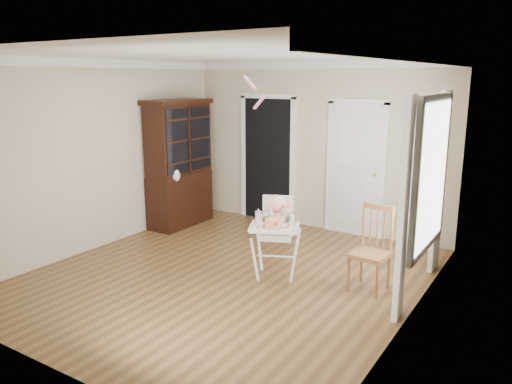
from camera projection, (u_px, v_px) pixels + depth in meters
The scene contains 16 objects.
floor at pixel (228, 275), 6.32m from camera, with size 5.00×5.00×0.00m, color #50371B.
ceiling at pixel (225, 55), 5.72m from camera, with size 5.00×5.00×0.00m, color white.
wall_back at pixel (316, 147), 8.08m from camera, with size 4.50×4.50×0.00m, color beige.
wall_left at pixel (99, 155), 7.18m from camera, with size 5.00×5.00×0.00m, color beige.
wall_right at pixel (415, 193), 4.85m from camera, with size 5.00×5.00×0.00m, color beige.
crown_molding at pixel (225, 60), 5.73m from camera, with size 4.50×5.00×0.12m, color white, non-canonical shape.
doorway at pixel (268, 157), 8.59m from camera, with size 1.06×0.05×2.22m.
closet_door at pixel (355, 171), 7.77m from camera, with size 0.96×0.09×2.13m.
window_right at pixel (427, 184), 5.57m from camera, with size 0.13×1.84×2.30m.
high_chair at pixel (276, 228), 6.16m from camera, with size 0.82×0.90×1.03m.
baby at pixel (277, 215), 6.15m from camera, with size 0.35×0.27×0.49m.
cake at pixel (273, 224), 5.87m from camera, with size 0.24×0.24×0.11m.
sippy_cup at pixel (258, 217), 6.06m from camera, with size 0.08×0.08×0.19m.
china_cabinet at pixel (179, 163), 8.29m from camera, with size 0.55×1.24×2.10m.
dining_chair at pixel (371, 252), 5.81m from camera, with size 0.44×0.44×1.00m.
streamer at pixel (250, 83), 5.55m from camera, with size 0.03×0.50×0.02m, color pink, non-canonical shape.
Camera 1 is at (3.45, -4.83, 2.45)m, focal length 35.00 mm.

